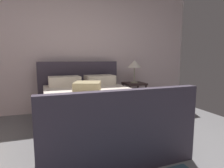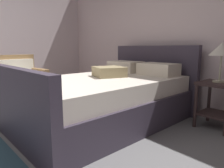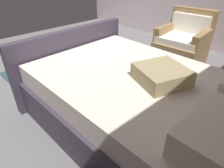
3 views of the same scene
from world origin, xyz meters
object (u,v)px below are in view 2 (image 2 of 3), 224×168
Objects in this scene: bed at (106,97)px; nightstand_right at (218,97)px; armchair at (22,85)px; table_lamp_right at (222,50)px.

bed reaches higher than nightstand_right.
bed is 1.82m from armchair.
bed is at bearing 18.91° from armchair.
table_lamp_right is (0.00, 0.00, 0.59)m from nightstand_right.
bed is at bearing -140.66° from nightstand_right.
armchair is at bearing -161.09° from bed.
armchair is (-2.85, -1.52, -0.65)m from table_lamp_right.
bed reaches higher than armchair.
nightstand_right is at bearing 39.34° from bed.
armchair is (-1.72, -0.59, 0.00)m from bed.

